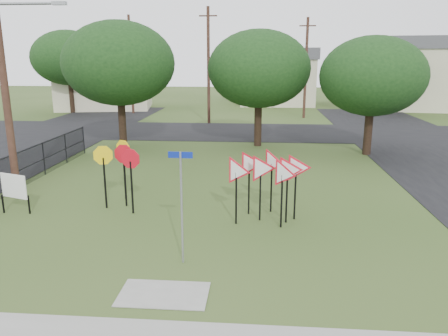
# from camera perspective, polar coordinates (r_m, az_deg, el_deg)

# --- Properties ---
(ground) EXTENTS (140.00, 140.00, 0.00)m
(ground) POSITION_cam_1_polar(r_m,az_deg,el_deg) (12.39, -5.49, -10.54)
(ground) COLOR #2F471A
(street_far) EXTENTS (60.00, 8.00, 0.02)m
(street_far) POSITION_cam_1_polar(r_m,az_deg,el_deg) (31.57, 0.82, 4.79)
(street_far) COLOR black
(street_far) RESTS_ON ground
(curb_pad) EXTENTS (2.00, 1.20, 0.02)m
(curb_pad) POSITION_cam_1_polar(r_m,az_deg,el_deg) (10.30, -7.89, -16.02)
(curb_pad) COLOR gray
(curb_pad) RESTS_ON ground
(street_name_sign) EXTENTS (0.61, 0.06, 2.94)m
(street_name_sign) POSITION_cam_1_polar(r_m,az_deg,el_deg) (11.04, -5.57, -4.25)
(street_name_sign) COLOR #909398
(street_name_sign) RESTS_ON ground
(stop_sign_cluster) EXTENTS (1.78, 1.81, 2.26)m
(stop_sign_cluster) POSITION_cam_1_polar(r_m,az_deg,el_deg) (15.69, -13.38, 0.99)
(stop_sign_cluster) COLOR black
(stop_sign_cluster) RESTS_ON ground
(yield_sign_cluster) EXTENTS (2.84, 2.04, 2.24)m
(yield_sign_cluster) POSITION_cam_1_polar(r_m,az_deg,el_deg) (14.04, 5.91, -0.38)
(yield_sign_cluster) COLOR black
(yield_sign_cluster) RESTS_ON ground
(info_board) EXTENTS (1.06, 0.40, 1.38)m
(info_board) POSITION_cam_1_polar(r_m,az_deg,el_deg) (16.37, -25.75, -2.30)
(info_board) COLOR black
(info_board) RESTS_ON ground
(utility_pole_main) EXTENTS (3.55, 0.33, 10.00)m
(utility_pole_main) POSITION_cam_1_polar(r_m,az_deg,el_deg) (18.13, -26.95, 12.83)
(utility_pole_main) COLOR #462B20
(utility_pole_main) RESTS_ON ground
(far_pole_a) EXTENTS (1.40, 0.24, 9.00)m
(far_pole_a) POSITION_cam_1_polar(r_m,az_deg,el_deg) (35.31, -2.04, 13.26)
(far_pole_a) COLOR #462B20
(far_pole_a) RESTS_ON ground
(far_pole_b) EXTENTS (1.40, 0.24, 8.50)m
(far_pole_b) POSITION_cam_1_polar(r_m,az_deg,el_deg) (39.28, 10.64, 12.76)
(far_pole_b) COLOR #462B20
(far_pole_b) RESTS_ON ground
(far_pole_c) EXTENTS (1.40, 0.24, 9.00)m
(far_pole_c) POSITION_cam_1_polar(r_m,az_deg,el_deg) (42.81, -12.06, 13.13)
(far_pole_c) COLOR #462B20
(far_pole_c) RESTS_ON ground
(fence_run) EXTENTS (0.05, 11.55, 1.50)m
(fence_run) POSITION_cam_1_polar(r_m,az_deg,el_deg) (20.32, -23.92, 0.49)
(fence_run) COLOR black
(fence_run) RESTS_ON ground
(house_left) EXTENTS (10.58, 8.88, 7.20)m
(house_left) POSITION_cam_1_polar(r_m,az_deg,el_deg) (47.87, -15.32, 11.89)
(house_left) COLOR beige
(house_left) RESTS_ON ground
(house_mid) EXTENTS (8.40, 8.40, 6.20)m
(house_mid) POSITION_cam_1_polar(r_m,az_deg,el_deg) (51.15, 6.94, 11.83)
(house_mid) COLOR beige
(house_mid) RESTS_ON ground
(house_right) EXTENTS (8.30, 8.30, 7.20)m
(house_right) POSITION_cam_1_polar(r_m,az_deg,el_deg) (49.72, 23.80, 11.27)
(house_right) COLOR beige
(house_right) RESTS_ON ground
(tree_near_left) EXTENTS (6.40, 6.40, 7.27)m
(tree_near_left) POSITION_cam_1_polar(r_m,az_deg,el_deg) (26.34, -13.57, 13.13)
(tree_near_left) COLOR black
(tree_near_left) RESTS_ON ground
(tree_near_mid) EXTENTS (6.00, 6.00, 6.80)m
(tree_near_mid) POSITION_cam_1_polar(r_m,az_deg,el_deg) (26.08, 4.60, 12.77)
(tree_near_mid) COLOR black
(tree_near_mid) RESTS_ON ground
(tree_near_right) EXTENTS (5.60, 5.60, 6.33)m
(tree_near_right) POSITION_cam_1_polar(r_m,az_deg,el_deg) (24.81, 18.84, 11.27)
(tree_near_right) COLOR black
(tree_near_right) RESTS_ON ground
(tree_far_left) EXTENTS (6.80, 6.80, 7.73)m
(tree_far_left) POSITION_cam_1_polar(r_m,az_deg,el_deg) (44.87, -19.67, 13.40)
(tree_far_left) COLOR black
(tree_far_left) RESTS_ON ground
(tree_far_right) EXTENTS (6.00, 6.00, 6.80)m
(tree_far_right) POSITION_cam_1_polar(r_m,az_deg,el_deg) (44.70, 20.62, 12.51)
(tree_far_right) COLOR black
(tree_far_right) RESTS_ON ground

